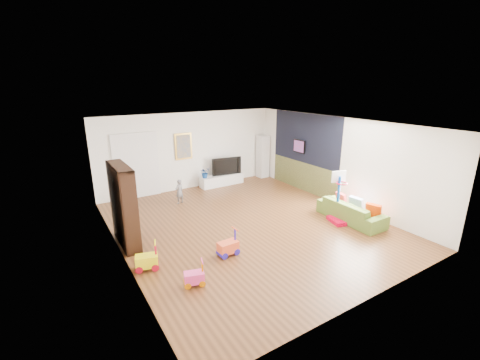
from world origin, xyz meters
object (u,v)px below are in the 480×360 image
bookshelf (124,206)px  basketball_hoop (342,198)px  media_console (222,180)px  sofa (351,211)px

bookshelf → basketball_hoop: bookshelf is taller
media_console → bookshelf: size_ratio=0.87×
media_console → basketball_hoop: size_ratio=1.18×
bookshelf → sofa: size_ratio=1.01×
sofa → basketball_hoop: bearing=78.4°
media_console → sofa: 4.93m
media_console → sofa: (1.48, -4.70, 0.08)m
bookshelf → sofa: 5.94m
media_console → sofa: sofa is taller
sofa → basketball_hoop: (-0.35, 0.08, 0.43)m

